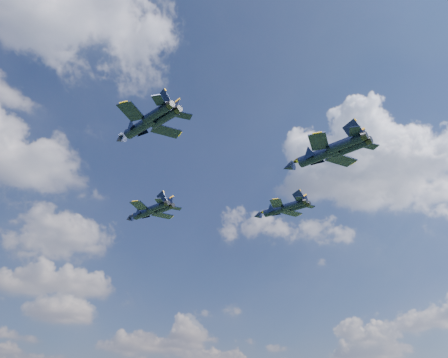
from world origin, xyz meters
TOP-DOWN VIEW (x-y plane):
  - jet_lead at (-2.22, 16.29)m, footprint 10.58×14.69m
  - jet_left at (-13.22, -10.72)m, footprint 11.30×15.46m
  - jet_right at (25.80, 7.24)m, footprint 10.98×15.15m
  - jet_slot at (14.02, -20.32)m, footprint 12.16×16.72m

SIDE VIEW (x-z plane):
  - jet_slot at x=14.02m, z-range 54.66..58.60m
  - jet_lead at x=-2.22m, z-range 55.04..58.52m
  - jet_left at x=-13.22m, z-range 56.99..60.63m
  - jet_right at x=25.80m, z-range 58.22..61.82m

